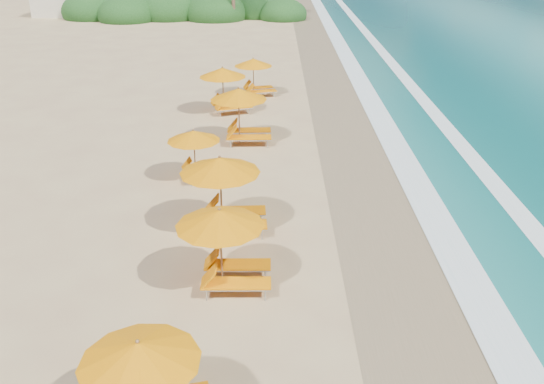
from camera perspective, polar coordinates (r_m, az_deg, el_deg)
ground at (r=18.88m, az=-0.00°, el=-3.30°), size 160.00×160.00×0.00m
wet_sand at (r=19.29m, az=11.99°, el=-3.23°), size 4.00×160.00×0.01m
surf_foam at (r=20.01m, az=19.59°, el=-3.07°), size 4.00×160.00×0.01m
station_2 at (r=11.42m, az=-11.87°, el=-18.01°), size 2.85×2.75×2.30m
station_3 at (r=15.23m, az=-4.45°, el=-5.11°), size 2.58×2.38×2.40m
station_4 at (r=18.04m, az=-4.51°, el=0.33°), size 2.87×2.67×2.58m
station_5 at (r=22.01m, az=-7.35°, el=4.06°), size 2.60×2.53×2.05m
station_6 at (r=25.68m, az=-2.88°, el=8.02°), size 2.80×2.60×2.57m
station_7 at (r=30.10m, az=-4.56°, el=10.43°), size 3.12×3.05×2.45m
station_8 at (r=33.28m, az=-1.58°, el=11.68°), size 2.72×2.63×2.20m
treeline at (r=63.41m, az=-9.32°, el=17.64°), size 25.80×8.80×9.74m
beach_building at (r=68.68m, az=-19.48°, el=17.50°), size 7.00×5.00×2.80m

